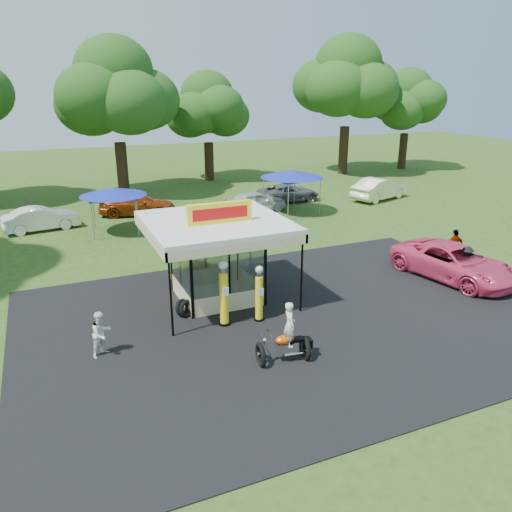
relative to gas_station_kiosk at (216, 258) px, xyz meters
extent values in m
plane|color=#294816|center=(2.00, -4.99, -1.78)|extent=(120.00, 120.00, 0.00)
cube|color=black|center=(2.00, -2.99, -1.76)|extent=(20.00, 14.00, 0.04)
cube|color=white|center=(0.00, 0.01, -1.75)|extent=(3.00, 3.00, 0.06)
cube|color=white|center=(0.00, 0.01, 1.51)|extent=(5.40, 5.40, 0.18)
cube|color=yellow|center=(0.00, -0.49, 2.00)|extent=(2.60, 0.25, 0.80)
cube|color=red|center=(0.00, -0.62, 2.00)|extent=(2.21, 0.02, 0.45)
cylinder|color=black|center=(-2.55, -2.54, -0.18)|extent=(0.08, 0.08, 3.20)
cylinder|color=black|center=(2.55, -2.54, -0.18)|extent=(0.08, 0.08, 3.20)
cylinder|color=black|center=(-0.57, -2.41, -1.73)|extent=(0.48, 0.48, 0.11)
cylinder|color=yellow|center=(-0.57, -2.41, -0.70)|extent=(0.32, 0.32, 1.95)
cylinder|color=silver|center=(-0.57, -2.41, 0.38)|extent=(0.22, 0.22, 0.22)
sphere|color=white|center=(-0.57, -2.41, 0.60)|extent=(0.35, 0.35, 0.35)
cube|color=white|center=(-0.57, -2.61, -0.38)|extent=(0.24, 0.02, 0.32)
cylinder|color=black|center=(0.75, -2.59, -1.74)|extent=(0.41, 0.41, 0.09)
cylinder|color=yellow|center=(0.75, -2.59, -0.84)|extent=(0.28, 0.28, 1.69)
cylinder|color=silver|center=(0.75, -2.59, 0.09)|extent=(0.19, 0.19, 0.19)
sphere|color=white|center=(0.75, -2.59, 0.28)|extent=(0.30, 0.30, 0.30)
cube|color=white|center=(0.75, -2.76, -0.56)|extent=(0.21, 0.02, 0.28)
torus|color=black|center=(-0.46, -5.47, -1.44)|extent=(0.27, 0.85, 0.84)
torus|color=black|center=(1.03, -5.67, -1.44)|extent=(0.27, 0.85, 0.84)
cube|color=silver|center=(0.34, -5.57, -1.28)|extent=(0.58, 0.35, 0.30)
ellipsoid|color=#D1550E|center=(0.34, -5.57, -1.00)|extent=(0.64, 0.36, 0.30)
cube|color=black|center=(0.69, -5.62, -1.06)|extent=(0.58, 0.33, 0.10)
cube|color=black|center=(1.06, -5.67, -1.23)|extent=(0.39, 0.38, 0.28)
cylinder|color=silver|center=(-0.31, -5.49, -1.08)|extent=(0.45, 0.12, 0.89)
cylinder|color=silver|center=(-0.16, -5.51, -0.73)|extent=(0.13, 0.60, 0.05)
sphere|color=silver|center=(-0.33, -5.48, -0.93)|extent=(0.16, 0.16, 0.16)
imported|color=white|center=(0.49, -5.59, -0.48)|extent=(0.43, 0.59, 1.50)
torus|color=black|center=(-1.67, -1.22, -1.43)|extent=(0.76, 0.61, 0.72)
torus|color=black|center=(-1.79, -1.07, -1.43)|extent=(0.77, 0.67, 0.72)
cube|color=#593819|center=(10.01, -3.91, -1.27)|extent=(0.62, 0.44, 1.01)
cube|color=#593819|center=(10.01, -3.66, -1.27)|extent=(0.62, 0.44, 1.01)
imported|color=yellow|center=(0.00, 2.21, -1.30)|extent=(2.82, 1.13, 0.96)
imported|color=#ED406E|center=(10.59, -2.21, -0.99)|extent=(3.68, 6.12, 1.59)
imported|color=white|center=(-4.97, -2.87, -1.00)|extent=(0.96, 0.91, 1.56)
imported|color=black|center=(11.11, -2.40, -1.02)|extent=(1.14, 0.99, 1.53)
imported|color=gray|center=(12.20, -0.58, -0.93)|extent=(1.06, 0.59, 1.71)
imported|color=white|center=(-6.46, 13.80, -1.07)|extent=(4.54, 2.20, 1.43)
imported|color=#8D320A|center=(-0.40, 15.23, -1.05)|extent=(5.45, 3.43, 1.47)
imported|color=silver|center=(7.25, 12.80, -1.05)|extent=(4.49, 2.20, 1.47)
imported|color=#58595B|center=(10.81, 14.79, -1.13)|extent=(4.72, 2.22, 1.30)
imported|color=#F1F0B8|center=(17.51, 12.63, -0.95)|extent=(5.35, 3.20, 1.66)
cylinder|color=gray|center=(-3.62, 12.79, -0.71)|extent=(0.05, 0.05, 2.15)
cylinder|color=gray|center=(-1.13, 12.79, -0.71)|extent=(0.05, 0.05, 2.15)
cylinder|color=gray|center=(-3.62, 10.30, -0.71)|extent=(0.05, 0.05, 2.15)
cylinder|color=gray|center=(-1.13, 10.30, -0.71)|extent=(0.05, 0.05, 2.15)
cube|color=#17279B|center=(-2.37, 11.54, 0.42)|extent=(2.68, 2.68, 0.11)
cone|color=#17279B|center=(-2.37, 11.54, 0.70)|extent=(3.87, 3.87, 0.45)
cylinder|color=gray|center=(8.03, 12.95, -0.61)|extent=(0.06, 0.06, 2.35)
cylinder|color=gray|center=(10.77, 12.95, -0.61)|extent=(0.06, 0.06, 2.35)
cylinder|color=gray|center=(8.03, 10.21, -0.61)|extent=(0.06, 0.06, 2.35)
cylinder|color=gray|center=(10.77, 10.21, -0.61)|extent=(0.06, 0.06, 2.35)
cube|color=#17279B|center=(9.40, 11.58, 0.63)|extent=(2.94, 2.94, 0.12)
cone|color=#17279B|center=(9.40, 11.58, 0.93)|extent=(4.23, 4.23, 0.49)
cylinder|color=black|center=(-0.17, 22.09, 0.27)|extent=(0.88, 0.88, 4.11)
ellipsoid|color=#1C4A15|center=(-0.17, 22.09, 5.61)|extent=(9.85, 9.85, 8.45)
cylinder|color=black|center=(8.14, 25.54, -0.10)|extent=(0.84, 0.84, 3.36)
ellipsoid|color=#1C4A15|center=(8.14, 25.54, 4.20)|extent=(7.85, 7.85, 6.73)
cylinder|color=black|center=(21.25, 23.61, 0.47)|extent=(0.90, 0.90, 4.50)
ellipsoid|color=#1C4A15|center=(21.25, 23.61, 6.22)|extent=(10.51, 10.51, 9.01)
cylinder|color=black|center=(28.53, 23.69, 0.00)|extent=(0.80, 0.80, 3.57)
ellipsoid|color=#1C4A15|center=(28.53, 23.69, 4.47)|extent=(8.05, 8.05, 6.90)
camera|label=1|loc=(-6.10, -18.15, 6.74)|focal=35.00mm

